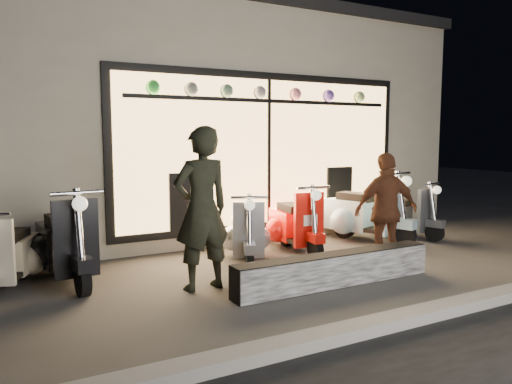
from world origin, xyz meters
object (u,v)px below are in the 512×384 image
scooter_silver (246,233)px  man (202,209)px  woman (386,210)px  graffiti_barrier (335,269)px  scooter_red (293,224)px

scooter_silver → man: 1.65m
woman → graffiti_barrier: bearing=30.1°
graffiti_barrier → woman: (1.15, 0.35, 0.60)m
scooter_silver → scooter_red: size_ratio=0.91×
scooter_silver → scooter_red: bearing=35.0°
graffiti_barrier → scooter_red: bearing=71.9°
scooter_silver → graffiti_barrier: bearing=-55.0°
woman → scooter_red: bearing=-57.9°
scooter_silver → man: size_ratio=0.69×
graffiti_barrier → scooter_silver: bearing=101.1°
scooter_red → woman: woman is taller
man → woman: 2.64m
graffiti_barrier → scooter_red: scooter_red is taller
graffiti_barrier → scooter_red: 1.99m
man → scooter_silver: bearing=-143.1°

